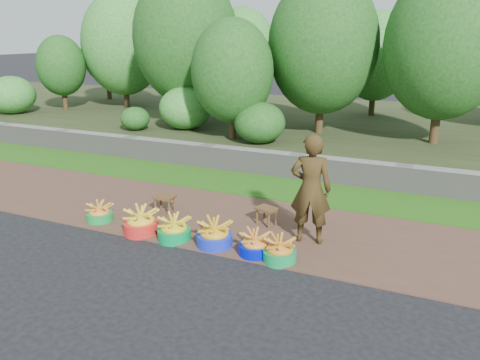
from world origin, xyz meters
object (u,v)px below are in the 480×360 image
at_px(vendor_woman, 311,189).
at_px(basin_e, 255,245).
at_px(basin_a, 99,213).
at_px(stool_right, 267,211).
at_px(stool_left, 164,199).
at_px(basin_f, 280,251).
at_px(basin_b, 141,222).
at_px(basin_c, 174,230).
at_px(basin_d, 214,235).

bearing_deg(vendor_woman, basin_e, 42.00).
distance_m(basin_a, stool_right, 2.84).
height_order(basin_e, stool_left, basin_e).
bearing_deg(vendor_woman, basin_f, 66.21).
distance_m(basin_b, basin_f, 2.35).
height_order(basin_f, stool_right, basin_f).
bearing_deg(vendor_woman, basin_c, 11.96).
distance_m(basin_b, basin_c, 0.62).
relative_size(basin_a, stool_left, 1.20).
xyz_separation_m(basin_b, basin_f, (2.35, -0.02, -0.03)).
height_order(basin_a, vendor_woman, vendor_woman).
bearing_deg(basin_d, basin_f, -3.83).
xyz_separation_m(basin_b, basin_c, (0.62, -0.01, -0.01)).
relative_size(basin_b, vendor_woman, 0.33).
xyz_separation_m(basin_d, stool_right, (0.43, 1.06, 0.08)).
bearing_deg(basin_f, basin_b, 179.43).
bearing_deg(basin_e, basin_d, 177.53).
height_order(stool_left, stool_right, stool_left).
relative_size(basin_a, basin_d, 0.81).
bearing_deg(basin_a, basin_e, -2.01).
relative_size(basin_f, vendor_woman, 0.28).
relative_size(stool_left, stool_right, 0.89).
xyz_separation_m(basin_b, stool_right, (1.73, 1.11, 0.07)).
bearing_deg(basin_f, basin_a, 177.49).
bearing_deg(basin_a, basin_f, -2.51).
height_order(basin_c, stool_left, basin_c).
xyz_separation_m(stool_right, vendor_woman, (0.82, -0.34, 0.60)).
distance_m(basin_a, stool_left, 1.13).
bearing_deg(basin_e, basin_b, -179.45).
height_order(basin_e, stool_right, basin_e).
xyz_separation_m(basin_a, vendor_woman, (3.49, 0.64, 0.71)).
xyz_separation_m(basin_c, basin_e, (1.34, 0.02, -0.01)).
height_order(basin_c, basin_e, basin_c).
xyz_separation_m(basin_f, stool_left, (-2.48, 0.91, 0.11)).
relative_size(basin_e, stool_left, 1.29).
bearing_deg(vendor_woman, basin_b, 6.86).
xyz_separation_m(basin_e, stool_left, (-2.09, 0.87, 0.11)).
distance_m(basin_f, stool_right, 1.30).
distance_m(basin_a, basin_c, 1.56).
distance_m(basin_a, basin_b, 0.94).
bearing_deg(basin_e, vendor_woman, 51.84).
bearing_deg(basin_b, stool_left, 97.79).
bearing_deg(basin_c, basin_d, 4.56).
height_order(basin_a, stool_left, stool_left).
distance_m(basin_d, basin_f, 1.06).
xyz_separation_m(basin_c, stool_left, (-0.74, 0.90, 0.10)).
relative_size(basin_c, vendor_woman, 0.31).
bearing_deg(vendor_woman, basin_d, 19.93).
relative_size(basin_a, basin_b, 0.80).
bearing_deg(basin_a, basin_d, -1.87).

